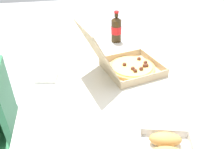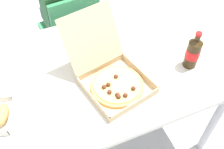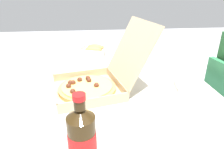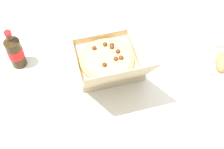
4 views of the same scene
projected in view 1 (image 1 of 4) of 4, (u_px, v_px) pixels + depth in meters
name	position (u px, v px, depth m)	size (l,w,h in m)	color
dining_table	(106.00, 90.00, 1.25)	(1.42, 0.87, 0.74)	silver
pizza_box_open	(127.00, 65.00, 1.25)	(0.38, 0.49, 0.31)	tan
bread_side_box	(166.00, 148.00, 0.78)	(0.20, 0.22, 0.06)	white
cola_bottle	(116.00, 29.00, 1.59)	(0.07, 0.07, 0.22)	#33230F
paper_menu	(81.00, 143.00, 0.83)	(0.21, 0.15, 0.00)	white
napkin_pile	(47.00, 77.00, 1.20)	(0.11, 0.11, 0.02)	white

